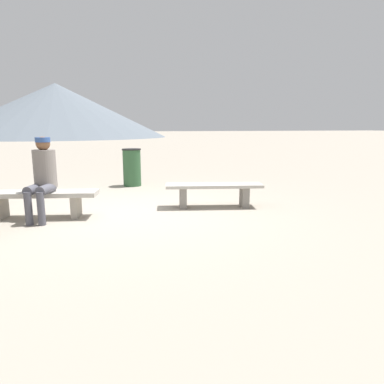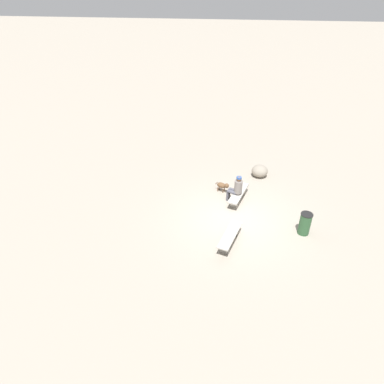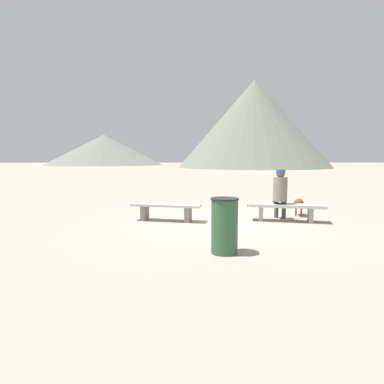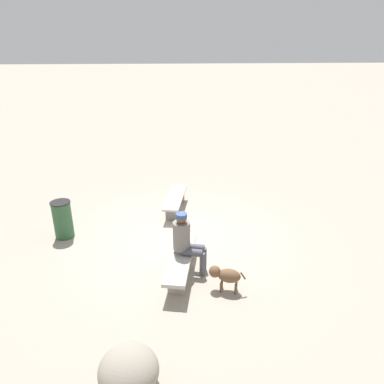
{
  "view_description": "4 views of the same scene",
  "coord_description": "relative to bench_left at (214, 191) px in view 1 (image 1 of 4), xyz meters",
  "views": [
    {
      "loc": [
        0.62,
        5.92,
        1.47
      ],
      "look_at": [
        -1.05,
        0.35,
        0.36
      ],
      "focal_mm": 32.18,
      "sensor_mm": 36.0,
      "label": 1
    },
    {
      "loc": [
        -10.98,
        -0.33,
        8.18
      ],
      "look_at": [
        0.46,
        1.92,
        0.83
      ],
      "focal_mm": 30.17,
      "sensor_mm": 36.0,
      "label": 2
    },
    {
      "loc": [
        -1.0,
        -7.99,
        1.59
      ],
      "look_at": [
        -0.91,
        -0.75,
        0.82
      ],
      "focal_mm": 30.21,
      "sensor_mm": 36.0,
      "label": 3
    },
    {
      "loc": [
        7.31,
        -0.47,
        4.26
      ],
      "look_at": [
        -1.11,
        0.49,
        0.73
      ],
      "focal_mm": 32.27,
      "sensor_mm": 36.0,
      "label": 4
    }
  ],
  "objects": [
    {
      "name": "distant_peak_1",
      "position": [
        6.25,
        -47.27,
        3.41
      ],
      "size": [
        30.52,
        30.52,
        7.44
      ],
      "primitive_type": "cone",
      "color": "slate",
      "rests_on": "ground"
    },
    {
      "name": "seated_person",
      "position": [
        2.89,
        0.01,
        0.44
      ],
      "size": [
        0.47,
        0.68,
        1.31
      ],
      "rotation": [
        0.0,
        0.0,
        -0.31
      ],
      "color": "slate",
      "rests_on": "ground"
    },
    {
      "name": "bench_right",
      "position": [
        3.0,
        -0.1,
        0.03
      ],
      "size": [
        1.94,
        0.84,
        0.44
      ],
      "rotation": [
        0.0,
        0.0,
        -0.23
      ],
      "color": "gray",
      "rests_on": "ground"
    },
    {
      "name": "bench_left",
      "position": [
        0.0,
        0.0,
        0.0
      ],
      "size": [
        1.82,
        0.82,
        0.43
      ],
      "rotation": [
        0.0,
        0.0,
        -0.23
      ],
      "color": "gray",
      "rests_on": "ground"
    },
    {
      "name": "trash_bin",
      "position": [
        1.16,
        -2.79,
        0.16
      ],
      "size": [
        0.47,
        0.47,
        0.93
      ],
      "color": "#2D5633",
      "rests_on": "ground"
    },
    {
      "name": "ground",
      "position": [
        1.55,
        -0.07,
        -0.34
      ],
      "size": [
        210.0,
        210.0,
        0.06
      ],
      "primitive_type": "cube",
      "color": "#9E9384"
    }
  ]
}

